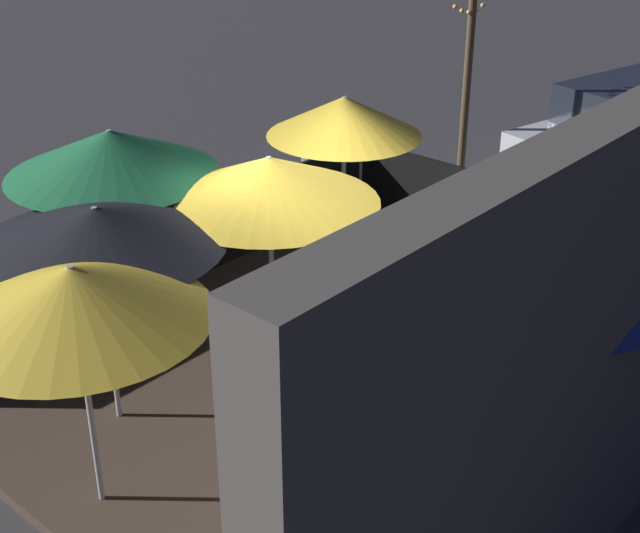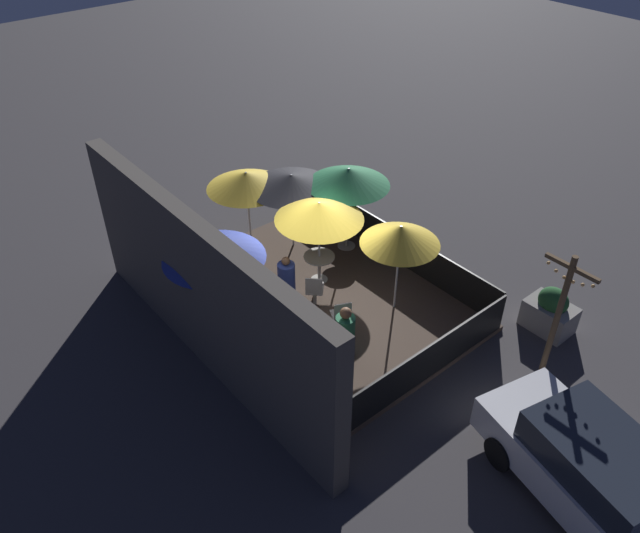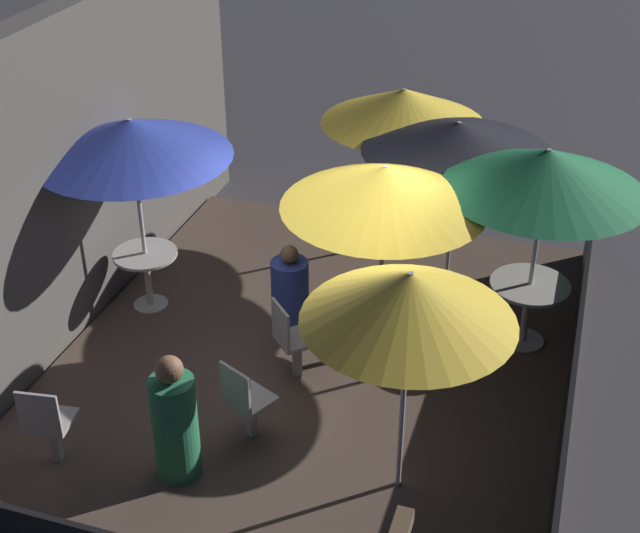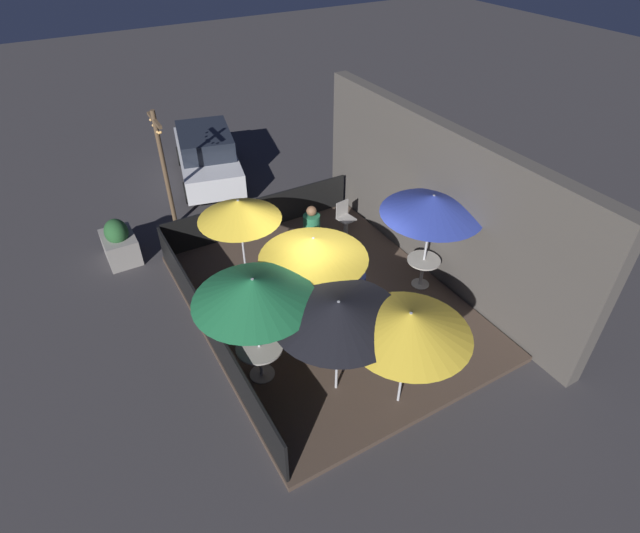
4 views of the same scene
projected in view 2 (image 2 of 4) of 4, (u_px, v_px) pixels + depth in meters
name	position (u px, v px, depth m)	size (l,w,h in m)	color
ground_plane	(315.00, 304.00, 15.22)	(60.00, 60.00, 0.00)	#383538
patio_deck	(315.00, 302.00, 15.18)	(7.06, 5.48, 0.12)	#47382D
building_wall	(201.00, 295.00, 12.60)	(8.66, 0.36, 3.67)	#4C4742
fence_front	(394.00, 244.00, 16.25)	(6.86, 0.05, 0.95)	black
fence_side_left	(423.00, 365.00, 12.72)	(0.05, 5.28, 0.95)	black
patio_umbrella_0	(319.00, 211.00, 14.59)	(2.14, 2.14, 2.26)	#B2B2B7
patio_umbrella_1	(349.00, 177.00, 15.73)	(2.14, 2.14, 2.36)	#B2B2B7
patio_umbrella_2	(213.00, 250.00, 13.07)	(2.21, 2.21, 2.39)	#B2B2B7
patio_umbrella_3	(246.00, 180.00, 15.97)	(2.09, 2.09, 2.17)	#B2B2B7
patio_umbrella_4	(401.00, 235.00, 13.72)	(1.80, 1.80, 2.29)	#B2B2B7
patio_umbrella_5	(291.00, 181.00, 15.88)	(2.24, 2.24, 2.15)	#B2B2B7
dining_table_0	(319.00, 261.00, 15.46)	(0.77, 0.77, 0.73)	#9E998E
dining_table_1	(347.00, 227.00, 16.64)	(0.88, 0.88, 0.77)	#9E998E
dining_table_2	(221.00, 308.00, 14.02)	(0.76, 0.76, 0.73)	#9E998E
patio_chair_0	(314.00, 290.00, 14.65)	(0.57, 0.57, 0.93)	gray
patio_chair_1	(341.00, 315.00, 13.95)	(0.53, 0.53, 0.90)	gray
patio_chair_2	(311.00, 370.00, 12.57)	(0.45, 0.45, 0.94)	gray
patron_0	(287.00, 280.00, 14.96)	(0.60, 0.60, 1.17)	navy
patron_1	(345.00, 335.00, 13.30)	(0.42, 0.42, 1.32)	#236642
planter_box	(550.00, 312.00, 14.23)	(1.09, 0.76, 1.14)	gray
light_post	(557.00, 317.00, 12.01)	(1.10, 0.12, 3.29)	brown
parked_car_0	(595.00, 474.00, 10.36)	(4.53, 2.60, 1.62)	silver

